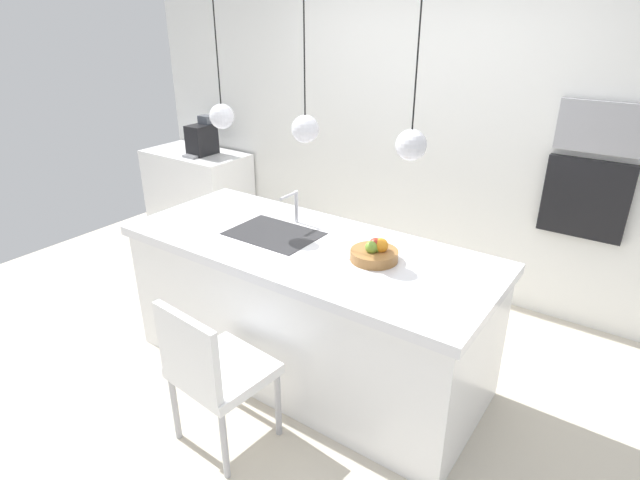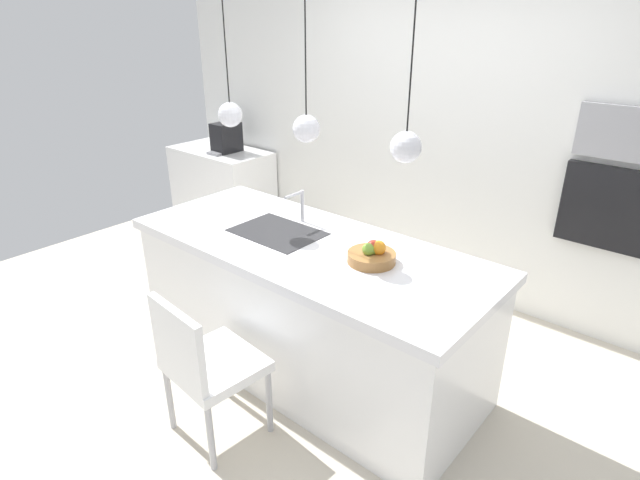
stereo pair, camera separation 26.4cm
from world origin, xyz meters
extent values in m
plane|color=beige|center=(0.00, 0.00, 0.00)|extent=(6.60, 6.60, 0.00)
cube|color=white|center=(0.00, 1.65, 1.30)|extent=(6.00, 0.10, 2.60)
cube|color=white|center=(0.00, 0.00, 0.43)|extent=(2.27, 0.91, 0.85)
cube|color=white|center=(0.00, 0.00, 0.88)|extent=(2.33, 0.97, 0.06)
cube|color=#2D2D30|center=(-0.26, 0.00, 0.91)|extent=(0.56, 0.40, 0.02)
cylinder|color=silver|center=(-0.26, 0.24, 1.02)|extent=(0.02, 0.02, 0.22)
cylinder|color=silver|center=(-0.26, 0.16, 1.12)|extent=(0.02, 0.16, 0.02)
cylinder|color=#9E6B38|center=(0.45, 0.04, 0.94)|extent=(0.27, 0.27, 0.06)
sphere|color=olive|center=(0.47, 0.05, 1.00)|extent=(0.07, 0.07, 0.07)
sphere|color=olive|center=(0.44, 0.02, 1.00)|extent=(0.07, 0.07, 0.07)
sphere|color=#B22D1E|center=(0.45, 0.05, 1.00)|extent=(0.08, 0.08, 0.08)
sphere|color=orange|center=(0.47, 0.06, 1.00)|extent=(0.08, 0.08, 0.08)
cube|color=white|center=(-2.40, 1.28, 0.43)|extent=(1.10, 0.60, 0.85)
cube|color=black|center=(-2.27, 1.28, 1.00)|extent=(0.20, 0.28, 0.30)
cube|color=gray|center=(-2.27, 1.11, 0.86)|extent=(0.16, 0.08, 0.02)
cube|color=#4C515B|center=(-2.27, 1.36, 1.19)|extent=(0.14, 0.11, 0.08)
cube|color=#9E9EA3|center=(1.26, 1.58, 1.50)|extent=(0.54, 0.08, 0.34)
cube|color=black|center=(1.26, 1.58, 1.00)|extent=(0.56, 0.08, 0.56)
cube|color=white|center=(0.01, -0.76, 0.45)|extent=(0.51, 0.48, 0.06)
cube|color=white|center=(-0.01, -0.96, 0.69)|extent=(0.45, 0.08, 0.41)
cylinder|color=#B2B2B7|center=(0.23, -0.59, 0.21)|extent=(0.04, 0.04, 0.42)
cylinder|color=#B2B2B7|center=(-0.18, -0.55, 0.21)|extent=(0.04, 0.04, 0.42)
cylinder|color=#B2B2B7|center=(0.20, -0.97, 0.21)|extent=(0.04, 0.04, 0.42)
cylinder|color=#B2B2B7|center=(-0.22, -0.93, 0.21)|extent=(0.04, 0.04, 0.42)
sphere|color=silver|center=(-0.64, 0.00, 1.61)|extent=(0.15, 0.15, 0.15)
cylinder|color=black|center=(-0.64, 0.00, 1.98)|extent=(0.01, 0.01, 0.60)
sphere|color=silver|center=(0.00, 0.00, 1.61)|extent=(0.15, 0.15, 0.15)
cylinder|color=black|center=(0.00, 0.00, 1.98)|extent=(0.01, 0.01, 0.60)
sphere|color=silver|center=(0.64, 0.00, 1.61)|extent=(0.15, 0.15, 0.15)
cylinder|color=black|center=(0.64, 0.00, 1.98)|extent=(0.01, 0.01, 0.60)
camera|label=1|loc=(1.71, -2.28, 2.21)|focal=28.94mm
camera|label=2|loc=(1.91, -2.12, 2.21)|focal=28.94mm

